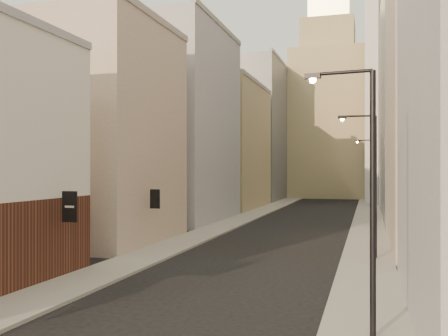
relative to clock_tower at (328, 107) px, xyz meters
The scene contains 14 objects.
sidewalk_left 41.32m from the clock_tower, 98.46° to the right, with size 3.00×140.00×0.15m, color gray.
sidewalk_right 41.64m from the clock_tower, 78.54° to the right, with size 3.00×140.00×0.15m, color gray.
left_bldg_beige 67.60m from the clock_tower, 99.46° to the right, with size 8.00×12.00×16.00m, color gray.
left_bldg_grey 51.76m from the clock_tower, 102.41° to the right, with size 8.00×16.00×20.00m, color gray.
left_bldg_tan 35.05m from the clock_tower, 108.97° to the right, with size 8.00×18.00×17.00m, color tan.
left_bldg_wingrid 17.23m from the clock_tower, 132.51° to the right, with size 8.00×20.00×24.00m, color gray.
right_bldg_wingrid 44.21m from the clock_tower, 72.80° to the right, with size 8.00×20.00×26.00m, color gray.
highrise 24.93m from the clock_tower, 36.38° to the right, with size 21.00×23.00×51.20m.
clock_tower is the anchor object (origin of this frame).
white_tower 17.83m from the clock_tower, 51.84° to the right, with size 8.00×8.00×41.50m.
streetlamp_near 84.09m from the clock_tower, 84.83° to the right, with size 2.24×0.42×8.56m.
streetlamp_mid 69.69m from the clock_tower, 83.52° to the right, with size 2.27×0.39×8.65m.
streetlamp_far 46.33m from the clock_tower, 79.68° to the right, with size 2.18×0.83×8.57m.
traffic_light_right 51.91m from the clock_tower, 80.96° to the right, with size 0.74×0.74×5.00m.
Camera 1 is at (6.59, -7.03, 5.41)m, focal length 40.00 mm.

